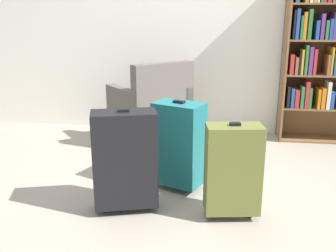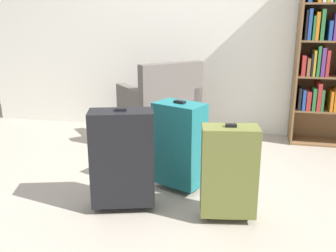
{
  "view_description": "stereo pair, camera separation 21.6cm",
  "coord_description": "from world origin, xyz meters",
  "views": [
    {
      "loc": [
        0.46,
        -2.65,
        1.39
      ],
      "look_at": [
        0.07,
        0.2,
        0.55
      ],
      "focal_mm": 41.69,
      "sensor_mm": 36.0,
      "label": 1
    },
    {
      "loc": [
        0.67,
        -2.61,
        1.39
      ],
      "look_at": [
        0.07,
        0.2,
        0.55
      ],
      "focal_mm": 41.69,
      "sensor_mm": 36.0,
      "label": 2
    }
  ],
  "objects": [
    {
      "name": "suitcase_teal",
      "position": [
        0.14,
        0.28,
        0.38
      ],
      "size": [
        0.44,
        0.37,
        0.74
      ],
      "color": "#19666B",
      "rests_on": "ground"
    },
    {
      "name": "suitcase_black",
      "position": [
        -0.19,
        -0.14,
        0.39
      ],
      "size": [
        0.49,
        0.34,
        0.76
      ],
      "color": "black",
      "rests_on": "ground"
    },
    {
      "name": "armchair",
      "position": [
        -0.29,
        1.46,
        0.32
      ],
      "size": [
        0.99,
        0.99,
        0.9
      ],
      "color": "#59514C",
      "rests_on": "ground"
    },
    {
      "name": "suitcase_olive",
      "position": [
        0.56,
        -0.14,
        0.36
      ],
      "size": [
        0.4,
        0.26,
        0.69
      ],
      "color": "brown",
      "rests_on": "ground"
    },
    {
      "name": "mug",
      "position": [
        0.18,
        1.29,
        0.05
      ],
      "size": [
        0.12,
        0.08,
        0.1
      ],
      "color": "white",
      "rests_on": "ground"
    },
    {
      "name": "ground_plane",
      "position": [
        0.0,
        0.0,
        0.0
      ],
      "size": [
        9.19,
        9.19,
        0.0
      ],
      "primitive_type": "plane",
      "color": "#9E9384"
    },
    {
      "name": "back_wall",
      "position": [
        0.0,
        2.0,
        1.3
      ],
      "size": [
        5.25,
        0.1,
        2.6
      ],
      "primitive_type": "cube",
      "color": "silver",
      "rests_on": "ground"
    }
  ]
}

